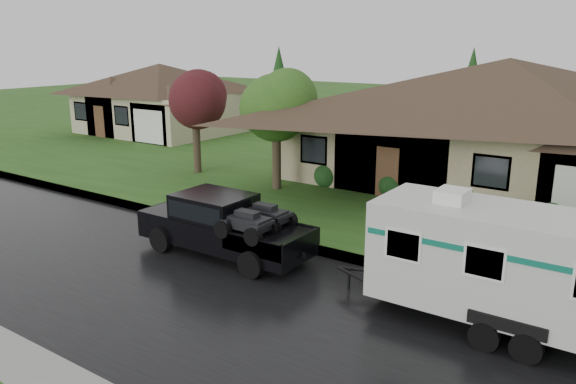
% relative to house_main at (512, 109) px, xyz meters
% --- Properties ---
extents(ground, '(140.00, 140.00, 0.00)m').
position_rel_house_main_xyz_m(ground, '(-2.29, -13.84, -3.59)').
color(ground, '#284E18').
rests_on(ground, ground).
extents(road, '(140.00, 8.00, 0.01)m').
position_rel_house_main_xyz_m(road, '(-2.29, -15.84, -3.59)').
color(road, black).
rests_on(road, ground).
extents(curb, '(140.00, 0.50, 0.15)m').
position_rel_house_main_xyz_m(curb, '(-2.29, -11.59, -3.52)').
color(curb, gray).
rests_on(curb, ground).
extents(lawn, '(140.00, 26.00, 0.15)m').
position_rel_house_main_xyz_m(lawn, '(-2.29, 1.16, -3.52)').
color(lawn, '#284E18').
rests_on(lawn, ground).
extents(house_main, '(19.44, 10.80, 6.90)m').
position_rel_house_main_xyz_m(house_main, '(0.00, 0.00, 0.00)').
color(house_main, gray).
rests_on(house_main, lawn).
extents(house_far, '(10.80, 8.64, 5.80)m').
position_rel_house_main_xyz_m(house_far, '(-24.07, 2.02, -0.62)').
color(house_far, '#BEB48D').
rests_on(house_far, lawn).
extents(tree_left_green, '(3.21, 3.21, 5.31)m').
position_rel_house_main_xyz_m(tree_left_green, '(-8.14, -6.27, 0.24)').
color(tree_left_green, '#382B1E').
rests_on(tree_left_green, lawn).
extents(tree_red, '(3.09, 3.09, 5.12)m').
position_rel_house_main_xyz_m(tree_red, '(-13.24, -5.91, 0.10)').
color(tree_red, '#382B1E').
rests_on(tree_red, lawn).
extents(shrub_row, '(13.60, 1.00, 1.00)m').
position_rel_house_main_xyz_m(shrub_row, '(-0.29, -4.54, -2.94)').
color(shrub_row, '#143814').
rests_on(shrub_row, lawn).
extents(pickup_truck, '(5.68, 2.16, 1.89)m').
position_rel_house_main_xyz_m(pickup_truck, '(-5.13, -13.39, -2.58)').
color(pickup_truck, black).
rests_on(pickup_truck, ground).
extents(travel_trailer, '(7.01, 2.46, 3.15)m').
position_rel_house_main_xyz_m(travel_trailer, '(3.68, -13.39, -1.92)').
color(travel_trailer, silver).
rests_on(travel_trailer, ground).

